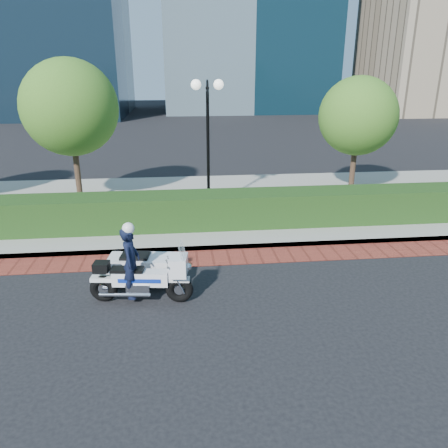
{
  "coord_description": "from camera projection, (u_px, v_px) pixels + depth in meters",
  "views": [
    {
      "loc": [
        0.01,
        -8.92,
        4.71
      ],
      "look_at": [
        1.1,
        1.31,
        1.0
      ],
      "focal_mm": 35.0,
      "sensor_mm": 36.0,
      "label": 1
    }
  ],
  "objects": [
    {
      "name": "hedge_main",
      "position": [
        179.0,
        211.0,
        13.09
      ],
      "size": [
        18.0,
        1.2,
        1.0
      ],
      "primitive_type": "cube",
      "color": "black",
      "rests_on": "sidewalk"
    },
    {
      "name": "police_motorcycle",
      "position": [
        139.0,
        269.0,
        9.41
      ],
      "size": [
        2.2,
        1.68,
        1.78
      ],
      "rotation": [
        0.0,
        0.0,
        -0.13
      ],
      "color": "black",
      "rests_on": "ground"
    },
    {
      "name": "tree_c",
      "position": [
        358.0,
        116.0,
        15.64
      ],
      "size": [
        2.8,
        2.8,
        4.3
      ],
      "color": "#332319",
      "rests_on": "sidewalk"
    },
    {
      "name": "tree_b",
      "position": [
        70.0,
        108.0,
        14.51
      ],
      "size": [
        3.2,
        3.2,
        4.89
      ],
      "color": "#332319",
      "rests_on": "sidewalk"
    },
    {
      "name": "lamppost",
      "position": [
        208.0,
        125.0,
        13.91
      ],
      "size": [
        1.02,
        0.7,
        4.21
      ],
      "color": "black",
      "rests_on": "sidewalk"
    },
    {
      "name": "ground",
      "position": [
        182.0,
        286.0,
        9.95
      ],
      "size": [
        120.0,
        120.0,
        0.0
      ],
      "primitive_type": "plane",
      "color": "black",
      "rests_on": "ground"
    },
    {
      "name": "brick_strip",
      "position": [
        181.0,
        259.0,
        11.35
      ],
      "size": [
        60.0,
        1.0,
        0.01
      ],
      "primitive_type": "cube",
      "color": "maroon",
      "rests_on": "ground"
    },
    {
      "name": "sidewalk",
      "position": [
        179.0,
        205.0,
        15.53
      ],
      "size": [
        60.0,
        8.0,
        0.15
      ],
      "primitive_type": "cube",
      "color": "gray",
      "rests_on": "ground"
    }
  ]
}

